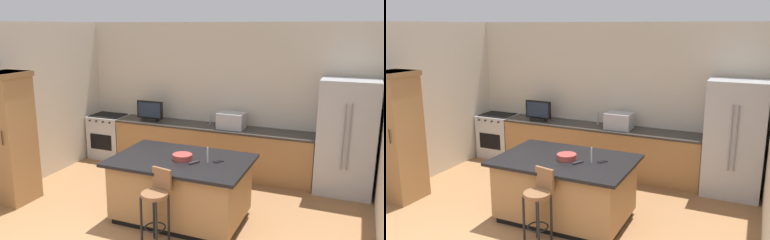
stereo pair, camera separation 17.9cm
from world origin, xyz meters
TOP-DOWN VIEW (x-y plane):
  - wall_back at (0.00, 4.14)m, footprint 6.13×0.12m
  - wall_left at (-2.86, 2.07)m, footprint 0.12×4.54m
  - counter_back at (-0.09, 3.76)m, footprint 3.85×0.62m
  - kitchen_island at (0.19, 1.78)m, footprint 1.94×1.30m
  - refrigerator at (2.30, 3.72)m, footprint 0.91×0.73m
  - range_oven at (-2.39, 3.76)m, footprint 0.73×0.63m
  - cabinet_tower at (-2.50, 1.33)m, footprint 0.56×0.63m
  - microwave at (0.31, 3.76)m, footprint 0.48×0.36m
  - tv_monitor at (-1.36, 3.71)m, footprint 0.55×0.16m
  - sink_faucet_back at (-0.14, 3.86)m, footprint 0.02×0.02m
  - sink_faucet_island at (0.59, 1.78)m, footprint 0.02×0.02m
  - bar_stool_center at (0.20, 1.02)m, footprint 0.35×0.36m
  - fruit_bowl at (0.22, 1.77)m, footprint 0.28×0.28m
  - cell_phone at (0.72, 1.87)m, footprint 0.14×0.16m
  - tv_remote at (0.43, 1.68)m, footprint 0.12×0.17m

SIDE VIEW (x-z plane):
  - counter_back at x=-0.09m, z-range 0.00..0.90m
  - range_oven at x=-2.39m, z-range 0.00..0.92m
  - kitchen_island at x=0.19m, z-range 0.01..0.92m
  - bar_stool_center at x=0.20m, z-range 0.10..1.10m
  - cell_phone at x=0.72m, z-range 0.91..0.92m
  - tv_remote at x=0.43m, z-range 0.91..0.93m
  - fruit_bowl at x=0.22m, z-range 0.91..0.99m
  - refrigerator at x=2.30m, z-range 0.00..1.91m
  - sink_faucet_back at x=-0.14m, z-range 0.90..1.14m
  - sink_faucet_island at x=0.59m, z-range 0.91..1.13m
  - microwave at x=0.31m, z-range 0.90..1.19m
  - cabinet_tower at x=-2.50m, z-range 0.04..2.11m
  - tv_monitor at x=-1.36m, z-range 0.88..1.28m
  - wall_back at x=0.00m, z-range 0.00..2.81m
  - wall_left at x=-2.86m, z-range 0.00..2.81m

